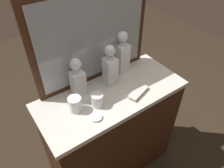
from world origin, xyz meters
TOP-DOWN VIEW (x-y plane):
  - ground_plane at (0.00, 0.00)m, footprint 6.00×6.00m
  - dresser at (0.00, 0.00)m, footprint 1.04×0.46m
  - dresser_mirror at (0.00, 0.21)m, footprint 0.85×0.03m
  - crystal_decanter_rear at (0.21, 0.17)m, footprint 0.09×0.09m
  - crystal_decanter_far_right at (-0.18, 0.13)m, footprint 0.08×0.08m
  - crystal_decanter_far_left at (0.05, 0.09)m, footprint 0.08×0.08m
  - crystal_tumbler_rear at (-0.14, -0.04)m, footprint 0.08×0.08m
  - crystal_tumbler_left at (-0.27, 0.01)m, footprint 0.08×0.08m
  - silver_brush_front at (0.14, -0.11)m, footprint 0.18×0.11m
  - porcelain_dish at (-0.21, -0.13)m, footprint 0.07×0.07m

SIDE VIEW (x-z plane):
  - ground_plane at x=0.00m, z-range 0.00..0.00m
  - dresser at x=0.00m, z-range 0.00..0.91m
  - porcelain_dish at x=-0.21m, z-range 0.90..0.92m
  - silver_brush_front at x=0.14m, z-range 0.91..0.93m
  - crystal_tumbler_rear at x=-0.14m, z-range 0.90..0.99m
  - crystal_tumbler_left at x=-0.27m, z-range 0.90..1.00m
  - crystal_decanter_far_right at x=-0.18m, z-range 0.88..1.16m
  - crystal_decanter_far_left at x=0.05m, z-range 0.87..1.18m
  - crystal_decanter_rear at x=0.21m, z-range 0.87..1.20m
  - dresser_mirror at x=0.00m, z-range 0.90..1.56m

